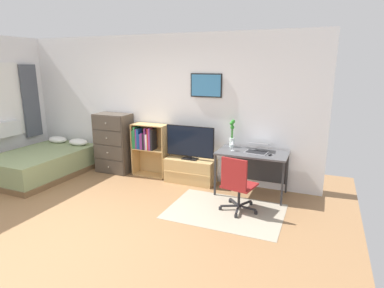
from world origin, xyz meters
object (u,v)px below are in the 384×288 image
Objects in this scene: laptop at (258,148)px; wine_glass at (233,143)px; bookshelf at (148,145)px; bed at (43,163)px; tv_stand at (190,171)px; television at (190,143)px; bamboo_vase at (232,134)px; desk at (253,158)px; computer_mouse at (270,154)px; office_chair at (237,183)px; dresser at (114,143)px.

wine_glass is at bearing -159.22° from laptop.
bookshelf is at bearing -176.38° from laptop.
bookshelf reaches higher than bed.
tv_stand is (2.86, 0.77, -0.02)m from bed.
television is at bearing 15.40° from bed.
bamboo_vase reaches higher than bed.
bamboo_vase is at bearing 163.40° from desk.
laptop is at bearing -2.95° from tv_stand.
bed is 3.80m from wine_glass.
bed is 4.02× the size of bamboo_vase.
television reaches higher than computer_mouse.
office_chair is 0.89m from wine_glass.
bamboo_vase reaches higher than television.
bamboo_vase reaches higher than dresser.
wine_glass is at bearing -159.06° from desk.
television is 1.89× the size of bamboo_vase.
desk is at bearing 10.99° from bed.
bookshelf is 5.74× the size of wine_glass.
bookshelf is 1.01m from tv_stand.
dresser reaches higher than office_chair.
wine_glass is (-0.28, 0.73, 0.42)m from office_chair.
desk is (4.03, 0.73, 0.36)m from bed.
tv_stand is at bearing -176.43° from laptop.
dresser is at bearing -177.69° from bamboo_vase.
tv_stand is 1.37m from laptop.
bookshelf is 1.20× the size of office_chair.
television is at bearing 170.27° from wine_glass.
bed is at bearing -163.65° from laptop.
bamboo_vase is (0.76, 0.11, 0.20)m from television.
bed is at bearing -166.65° from bamboo_vase.
bookshelf reaches higher than tv_stand.
television is 1.46m from office_chair.
bed is 2.96m from tv_stand.
bed is 1.90× the size of bookshelf.
wine_glass is (-0.40, -0.10, 0.07)m from laptop.
computer_mouse is 0.58× the size of wine_glass.
tv_stand is at bearing 0.51° from dresser.
desk is at bearing -0.50° from dresser.
desk is at bearing -0.86° from television.
desk is at bearing -2.34° from bookshelf.
bed is at bearing -172.35° from computer_mouse.
laptop reaches higher than desk.
bamboo_vase reaches higher than desk.
television is 5.14× the size of wine_glass.
computer_mouse is 0.21× the size of bamboo_vase.
bamboo_vase is at bearing 169.66° from laptop.
bed is 4.20m from laptop.
desk reaches higher than bed.
wine_glass reaches higher than bed.
bookshelf is at bearing 23.69° from bed.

